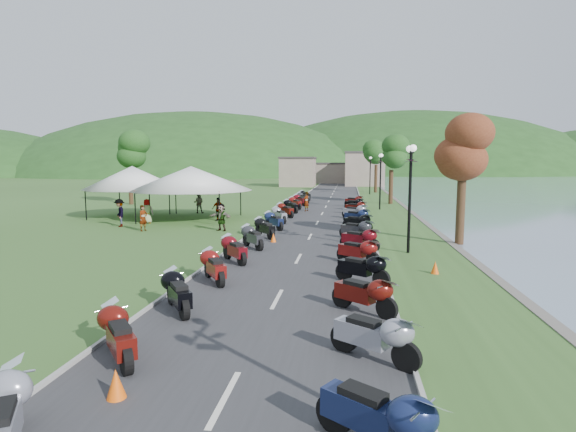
{
  "coord_description": "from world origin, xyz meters",
  "views": [
    {
      "loc": [
        2.16,
        -3.44,
        4.25
      ],
      "look_at": [
        -1.16,
        21.16,
        1.3
      ],
      "focal_mm": 28.0,
      "sensor_mm": 36.0,
      "label": 1
    }
  ],
  "objects_px": {
    "vendor_tent_main": "(192,193)",
    "pedestrian_b": "(199,213)",
    "pedestrian_a": "(144,231)",
    "pedestrian_c": "(120,227)"
  },
  "relations": [
    {
      "from": "vendor_tent_main",
      "to": "pedestrian_b",
      "type": "height_order",
      "value": "vendor_tent_main"
    },
    {
      "from": "vendor_tent_main",
      "to": "pedestrian_a",
      "type": "bearing_deg",
      "value": -99.72
    },
    {
      "from": "pedestrian_a",
      "to": "pedestrian_c",
      "type": "height_order",
      "value": "pedestrian_c"
    },
    {
      "from": "vendor_tent_main",
      "to": "pedestrian_c",
      "type": "bearing_deg",
      "value": -128.11
    },
    {
      "from": "vendor_tent_main",
      "to": "pedestrian_b",
      "type": "distance_m",
      "value": 4.7
    },
    {
      "from": "pedestrian_a",
      "to": "pedestrian_c",
      "type": "relative_size",
      "value": 0.87
    },
    {
      "from": "pedestrian_b",
      "to": "vendor_tent_main",
      "type": "bearing_deg",
      "value": 94.31
    },
    {
      "from": "pedestrian_a",
      "to": "pedestrian_b",
      "type": "xyz_separation_m",
      "value": [
        0.12,
        10.15,
        0.0
      ]
    },
    {
      "from": "vendor_tent_main",
      "to": "pedestrian_c",
      "type": "height_order",
      "value": "vendor_tent_main"
    },
    {
      "from": "vendor_tent_main",
      "to": "pedestrian_c",
      "type": "xyz_separation_m",
      "value": [
        -3.45,
        -4.4,
        -2.0
      ]
    }
  ]
}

